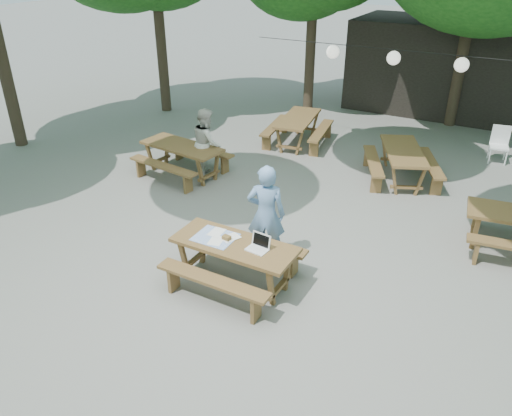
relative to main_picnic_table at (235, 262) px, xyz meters
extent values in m
plane|color=slate|center=(0.58, 1.03, -0.39)|extent=(80.00, 80.00, 0.00)
cube|color=black|center=(1.08, 11.53, 1.01)|extent=(6.00, 3.00, 2.80)
cube|color=brown|center=(0.00, 0.00, 0.33)|extent=(2.00, 0.80, 0.06)
cube|color=brown|center=(0.00, -0.65, 0.06)|extent=(1.90, 0.28, 0.05)
cube|color=brown|center=(0.00, 0.65, 0.06)|extent=(1.90, 0.28, 0.05)
cube|color=brown|center=(0.00, 0.00, -0.04)|extent=(1.70, 0.70, 0.69)
cube|color=brown|center=(-3.31, 3.07, 0.33)|extent=(2.08, 1.02, 0.06)
cube|color=brown|center=(-3.38, 2.42, 0.06)|extent=(1.92, 0.50, 0.05)
cube|color=brown|center=(-3.23, 3.71, 0.06)|extent=(1.92, 0.50, 0.05)
cube|color=brown|center=(-3.31, 3.07, -0.04)|extent=(1.77, 0.89, 0.69)
cube|color=brown|center=(-1.80, 6.29, 0.33)|extent=(1.11, 2.10, 0.06)
cube|color=brown|center=(-1.16, 6.39, 0.06)|extent=(0.58, 1.92, 0.05)
cube|color=brown|center=(-2.44, 6.18, 0.06)|extent=(0.58, 1.92, 0.05)
cube|color=brown|center=(-1.80, 6.29, -0.04)|extent=(0.96, 1.79, 0.69)
cube|color=brown|center=(1.30, 5.30, 0.33)|extent=(1.54, 2.15, 0.06)
cube|color=brown|center=(1.90, 5.57, 0.06)|extent=(1.03, 1.85, 0.05)
cube|color=brown|center=(0.71, 5.04, 0.06)|extent=(1.03, 1.85, 0.05)
cube|color=brown|center=(1.30, 5.30, -0.04)|extent=(1.33, 1.84, 0.69)
imported|color=#6D94C7|center=(0.11, 0.85, 0.50)|extent=(0.76, 0.62, 1.78)
imported|color=silver|center=(-2.79, 3.36, 0.42)|extent=(0.97, 1.00, 1.62)
cube|color=white|center=(3.16, 7.56, 0.01)|extent=(0.51, 0.51, 0.04)
cube|color=white|center=(3.12, 7.76, 0.27)|extent=(0.44, 0.11, 0.48)
cube|color=white|center=(3.16, 7.56, -0.20)|extent=(0.48, 0.48, 0.38)
cube|color=white|center=(0.41, -0.01, 0.37)|extent=(0.35, 0.26, 0.02)
cube|color=white|center=(0.42, 0.11, 0.49)|extent=(0.33, 0.09, 0.23)
cube|color=black|center=(0.42, 0.10, 0.49)|extent=(0.28, 0.07, 0.19)
cube|color=#3B6DC9|center=(-0.36, 0.00, 0.37)|extent=(0.66, 0.56, 0.01)
cube|color=white|center=(-0.29, -0.09, 0.37)|extent=(0.27, 0.34, 0.00)
cube|color=white|center=(-0.13, 0.10, 0.37)|extent=(0.31, 0.36, 0.00)
cube|color=white|center=(-0.42, 0.13, 0.38)|extent=(0.22, 0.31, 0.00)
cube|color=brown|center=(-0.16, 0.02, 0.41)|extent=(0.14, 0.10, 0.06)
cylinder|color=black|center=(1.08, 7.03, 2.21)|extent=(9.00, 0.02, 0.02)
sphere|color=white|center=(-1.22, 7.03, 2.01)|extent=(0.34, 0.34, 0.34)
sphere|color=white|center=(0.38, 7.03, 2.01)|extent=(0.34, 0.34, 0.34)
sphere|color=white|center=(1.98, 7.03, 2.01)|extent=(0.34, 0.34, 0.34)
cylinder|color=#2D2319|center=(-6.92, 7.03, 2.01)|extent=(0.32, 0.32, 4.79)
cylinder|color=#2D2319|center=(-2.92, 9.53, 1.76)|extent=(0.32, 0.32, 4.29)
cylinder|color=#2D2319|center=(1.58, 10.03, 2.15)|extent=(0.32, 0.32, 5.07)
camera|label=1|loc=(3.53, -5.65, 4.55)|focal=35.00mm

